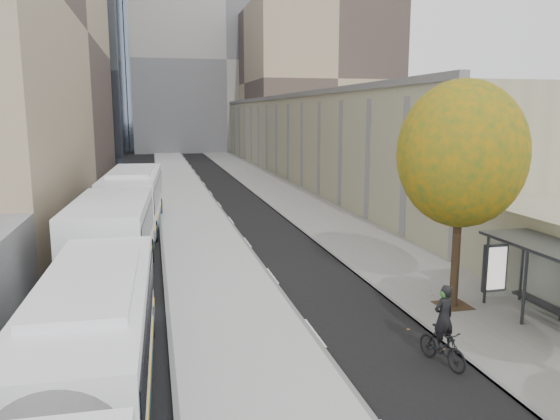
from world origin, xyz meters
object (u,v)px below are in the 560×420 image
object	(u,v)px
bus_shelter	(553,257)
distant_car	(131,190)
bus_far	(126,211)
cyclist	(443,336)

from	to	relation	value
bus_shelter	distant_car	distance (m)	33.04
bus_shelter	bus_far	distance (m)	19.17
bus_far	cyclist	bearing A→B (deg)	-58.07
bus_shelter	cyclist	xyz separation A→B (m)	(-4.67, -1.77, -1.37)
cyclist	distant_car	size ratio (longest dim) A/B	0.63
bus_shelter	distant_car	size ratio (longest dim) A/B	1.25
cyclist	bus_far	bearing A→B (deg)	105.40
bus_far	cyclist	xyz separation A→B (m)	(8.62, -15.58, -0.94)
cyclist	distant_car	bearing A→B (deg)	92.25
bus_far	cyclist	world-z (taller)	bus_far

